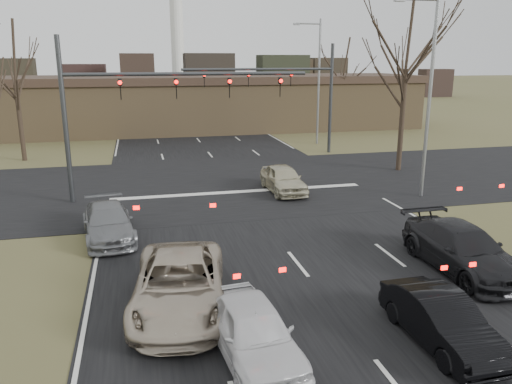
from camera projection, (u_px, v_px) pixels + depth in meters
ground at (330, 304)px, 14.52m from camera, size 360.00×360.00×0.00m
road_main at (173, 109)px, 70.90m from camera, size 14.00×300.00×0.02m
road_cross at (233, 183)px, 28.61m from camera, size 200.00×14.00×0.02m
building at (209, 103)px, 49.99m from camera, size 42.40×10.40×5.30m
mast_arm_near at (134, 98)px, 24.25m from camera, size 12.12×0.24×8.00m
mast_arm_far at (295, 86)px, 36.22m from camera, size 11.12×0.24×8.00m
streetlight_right_near at (427, 87)px, 24.45m from camera, size 2.34×0.25×10.00m
streetlight_right_far at (317, 76)px, 40.54m from camera, size 2.34×0.25×10.00m
tree_right_near at (409, 24)px, 29.72m from camera, size 6.90×6.90×11.50m
tree_left_far at (12, 52)px, 33.20m from camera, size 5.70×5.70×9.50m
tree_right_far at (344, 58)px, 48.97m from camera, size 5.40×5.40×9.00m
car_silver_suv at (179, 284)px, 14.05m from camera, size 3.23×5.83×1.54m
car_white_sedan at (253, 331)px, 11.77m from camera, size 2.04×4.26×1.41m
car_black_hatch at (441, 320)px, 12.38m from camera, size 1.44×3.93×1.29m
car_charcoal_sedan at (462, 249)px, 16.70m from camera, size 2.14×5.22×1.51m
car_grey_ahead at (108, 222)px, 19.72m from camera, size 2.39×4.74×1.32m
car_silver_ahead at (283, 179)px, 26.59m from camera, size 1.82×4.28×1.44m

